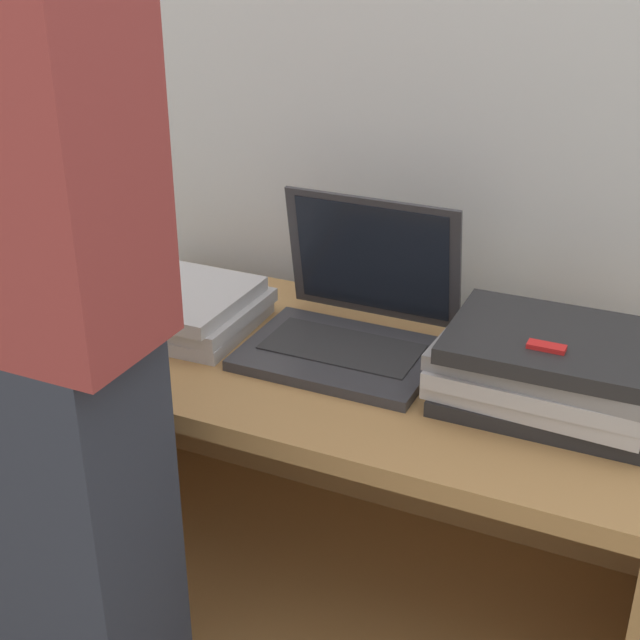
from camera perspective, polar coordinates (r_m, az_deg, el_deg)
name	(u,v)px	position (r m, az deg, el deg)	size (l,w,h in m)	color
cart	(350,465)	(1.85, 1.94, -9.26)	(1.23, 0.59, 0.55)	#A87A47
laptop_open	(351,322)	(1.68, 2.00, -0.11)	(0.35, 0.31, 0.27)	#333338
laptop_stack_left	(166,304)	(1.81, -9.83, 1.04)	(0.37, 0.27, 0.08)	#B7B7BC
laptop_stack_right	(549,369)	(1.53, 14.44, -3.03)	(0.37, 0.28, 0.14)	#232326
person	(21,309)	(1.28, -18.57, 0.66)	(0.40, 0.53, 1.64)	#2D3342
inventory_tag	(547,347)	(1.44, 14.30, -1.67)	(0.06, 0.02, 0.01)	red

